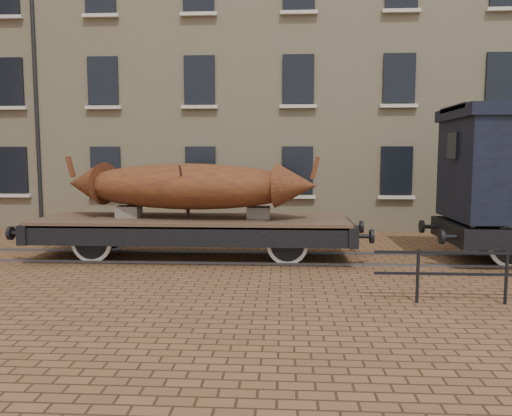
{
  "coord_description": "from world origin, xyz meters",
  "views": [
    {
      "loc": [
        0.51,
        -12.99,
        2.72
      ],
      "look_at": [
        -0.24,
        0.5,
        1.3
      ],
      "focal_mm": 35.0,
      "sensor_mm": 36.0,
      "label": 1
    }
  ],
  "objects": [
    {
      "name": "iron_boat",
      "position": [
        -2.02,
        0.0,
        1.92
      ],
      "size": [
        6.88,
        2.58,
        1.64
      ],
      "color": "brown",
      "rests_on": "flatcar_wagon"
    },
    {
      "name": "warehouse_cream",
      "position": [
        3.0,
        9.99,
        7.0
      ],
      "size": [
        40.0,
        10.19,
        14.0
      ],
      "color": "tan",
      "rests_on": "ground"
    },
    {
      "name": "rail_track",
      "position": [
        0.0,
        0.0,
        0.03
      ],
      "size": [
        30.0,
        1.52,
        0.06
      ],
      "color": "#59595E",
      "rests_on": "ground"
    },
    {
      "name": "flatcar_wagon",
      "position": [
        -1.88,
        0.0,
        0.86
      ],
      "size": [
        9.18,
        2.49,
        1.39
      ],
      "color": "brown",
      "rests_on": "ground"
    },
    {
      "name": "ground",
      "position": [
        0.0,
        0.0,
        0.0
      ],
      "size": [
        90.0,
        90.0,
        0.0
      ],
      "primitive_type": "plane",
      "color": "brown"
    }
  ]
}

